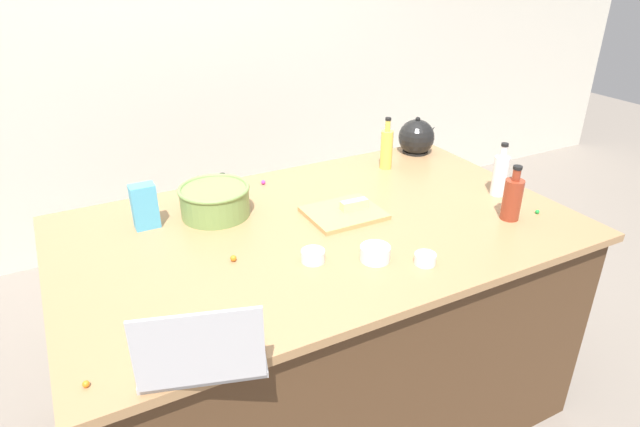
% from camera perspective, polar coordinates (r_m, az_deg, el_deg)
% --- Properties ---
extents(ground_plane, '(12.00, 12.00, 0.00)m').
position_cam_1_polar(ground_plane, '(2.57, -0.00, -19.28)').
color(ground_plane, slate).
extents(wall_back, '(8.00, 0.10, 2.60)m').
position_cam_1_polar(wall_back, '(3.61, -14.79, 17.10)').
color(wall_back, beige).
rests_on(wall_back, ground).
extents(island_counter, '(1.91, 1.17, 0.90)m').
position_cam_1_polar(island_counter, '(2.27, -0.00, -11.33)').
color(island_counter, '#4C331E').
rests_on(island_counter, ground).
extents(laptop, '(0.36, 0.31, 0.22)m').
position_cam_1_polar(laptop, '(1.40, -12.37, -14.11)').
color(laptop, '#B7B7BC').
rests_on(laptop, island_counter).
extents(mixing_bowl_large, '(0.28, 0.28, 0.12)m').
position_cam_1_polar(mixing_bowl_large, '(2.12, -11.10, 1.40)').
color(mixing_bowl_large, '#72934C').
rests_on(mixing_bowl_large, island_counter).
extents(bottle_soy, '(0.07, 0.07, 0.22)m').
position_cam_1_polar(bottle_soy, '(2.16, 19.75, 1.55)').
color(bottle_soy, maroon).
rests_on(bottle_soy, island_counter).
extents(bottle_vinegar, '(0.06, 0.06, 0.23)m').
position_cam_1_polar(bottle_vinegar, '(2.36, 18.59, 3.95)').
color(bottle_vinegar, white).
rests_on(bottle_vinegar, island_counter).
extents(bottle_oil, '(0.06, 0.06, 0.24)m').
position_cam_1_polar(bottle_oil, '(2.54, 7.08, 6.89)').
color(bottle_oil, '#DBC64C').
rests_on(bottle_oil, island_counter).
extents(kettle, '(0.21, 0.18, 0.20)m').
position_cam_1_polar(kettle, '(2.77, 10.21, 7.94)').
color(kettle, black).
rests_on(kettle, island_counter).
extents(cutting_board, '(0.29, 0.24, 0.02)m').
position_cam_1_polar(cutting_board, '(2.10, 2.54, 0.04)').
color(cutting_board, tan).
rests_on(cutting_board, island_counter).
extents(butter_stick_left, '(0.11, 0.04, 0.04)m').
position_cam_1_polar(butter_stick_left, '(2.11, 3.64, 0.96)').
color(butter_stick_left, '#F4E58C').
rests_on(butter_stick_left, cutting_board).
extents(ramekin_small, '(0.08, 0.08, 0.04)m').
position_cam_1_polar(ramekin_small, '(1.79, -0.75, -4.52)').
color(ramekin_small, white).
rests_on(ramekin_small, island_counter).
extents(ramekin_medium, '(0.07, 0.07, 0.04)m').
position_cam_1_polar(ramekin_medium, '(1.81, 11.10, -4.75)').
color(ramekin_medium, white).
rests_on(ramekin_medium, island_counter).
extents(ramekin_wide, '(0.10, 0.10, 0.05)m').
position_cam_1_polar(ramekin_wide, '(1.81, 5.88, -4.22)').
color(ramekin_wide, white).
rests_on(ramekin_wide, island_counter).
extents(kitchen_timer, '(0.07, 0.07, 0.08)m').
position_cam_1_polar(kitchen_timer, '(2.34, -10.26, 3.24)').
color(kitchen_timer, '#B2B2B7').
rests_on(kitchen_timer, island_counter).
extents(candy_bag, '(0.09, 0.06, 0.17)m').
position_cam_1_polar(candy_bag, '(2.08, -18.13, 0.72)').
color(candy_bag, '#4CA5CC').
rests_on(candy_bag, island_counter).
extents(candy_0, '(0.02, 0.02, 0.02)m').
position_cam_1_polar(candy_0, '(2.38, -6.04, 3.31)').
color(candy_0, '#CC3399').
rests_on(candy_0, island_counter).
extents(candy_1, '(0.02, 0.02, 0.02)m').
position_cam_1_polar(candy_1, '(2.28, 22.08, 0.18)').
color(candy_1, green).
rests_on(candy_1, island_counter).
extents(candy_2, '(0.02, 0.02, 0.02)m').
position_cam_1_polar(candy_2, '(1.82, -9.18, -4.72)').
color(candy_2, orange).
rests_on(candy_2, island_counter).
extents(candy_3, '(0.02, 0.02, 0.02)m').
position_cam_1_polar(candy_3, '(1.46, -23.60, -16.26)').
color(candy_3, orange).
rests_on(candy_3, island_counter).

